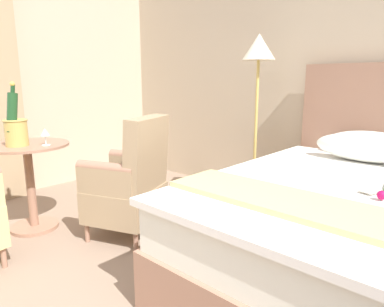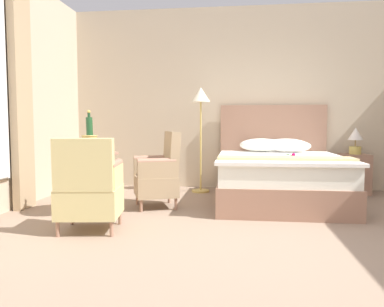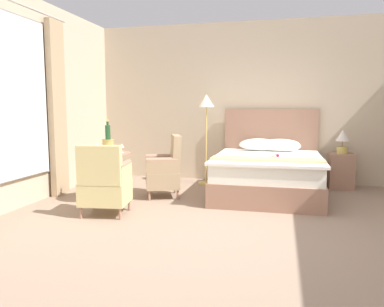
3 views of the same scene
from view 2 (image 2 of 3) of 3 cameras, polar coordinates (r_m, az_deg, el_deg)
ground_plane at (r=3.55m, az=12.49°, el=-13.20°), size 7.80×7.80×0.00m
wall_headboard_side at (r=6.45m, az=10.09°, el=8.26°), size 6.42×0.12×3.03m
bed at (r=5.36m, az=13.04°, el=-3.14°), size 1.71×2.16×1.39m
nightstand at (r=6.35m, az=23.49°, el=-2.86°), size 0.43×0.41×0.62m
bedside_lamp at (r=6.31m, az=23.65°, el=2.15°), size 0.23×0.23×0.41m
floor_lamp_brass at (r=5.93m, az=1.34°, el=7.15°), size 0.30×0.30×1.66m
side_table_round at (r=4.63m, az=-15.18°, el=-3.33°), size 0.67×0.67×0.74m
champagne_bucket at (r=4.51m, az=-15.34°, el=1.94°), size 0.18×0.18×0.50m
wine_glass_near_bucket at (r=4.61m, az=-12.90°, el=1.37°), size 0.07×0.07×0.14m
wine_glass_near_edge at (r=4.71m, az=-17.50°, el=1.29°), size 0.08×0.08×0.14m
armchair_by_window at (r=4.87m, az=-4.97°, el=-3.04°), size 0.70×0.68×0.98m
armchair_facing_bed at (r=3.88m, az=-15.45°, el=-5.19°), size 0.66×0.61×0.94m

